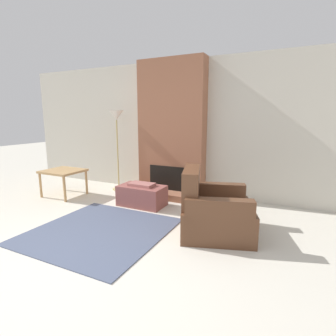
% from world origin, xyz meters
% --- Properties ---
extents(ground_plane, '(24.00, 24.00, 0.00)m').
position_xyz_m(ground_plane, '(0.00, 0.00, 0.00)').
color(ground_plane, beige).
extents(wall_back, '(7.47, 0.06, 2.60)m').
position_xyz_m(wall_back, '(0.00, 3.22, 1.30)').
color(wall_back, beige).
rests_on(wall_back, ground_plane).
extents(fireplace, '(1.34, 0.65, 2.60)m').
position_xyz_m(fireplace, '(0.00, 3.02, 1.23)').
color(fireplace, '#935B42').
rests_on(fireplace, ground_plane).
extents(ottoman, '(0.80, 0.46, 0.40)m').
position_xyz_m(ottoman, '(-0.16, 2.16, 0.18)').
color(ottoman, '#8C4C47').
rests_on(ottoman, ground_plane).
extents(armchair, '(1.13, 1.15, 0.87)m').
position_xyz_m(armchair, '(1.26, 1.62, 0.27)').
color(armchair, brown).
rests_on(armchair, ground_plane).
extents(side_table, '(0.71, 0.64, 0.52)m').
position_xyz_m(side_table, '(-1.84, 1.99, 0.45)').
color(side_table, tan).
rests_on(side_table, ground_plane).
extents(floor_lamp_left, '(0.29, 0.29, 1.66)m').
position_xyz_m(floor_lamp_left, '(-1.15, 2.84, 1.40)').
color(floor_lamp_left, tan).
rests_on(floor_lamp_left, ground_plane).
extents(area_rug, '(1.73, 1.74, 0.01)m').
position_xyz_m(area_rug, '(-0.11, 0.99, 0.01)').
color(area_rug, '#4C5670').
rests_on(area_rug, ground_plane).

